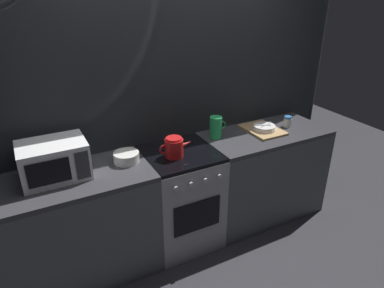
# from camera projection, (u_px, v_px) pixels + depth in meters

# --- Properties ---
(ground_plane) EXTENTS (8.00, 8.00, 0.00)m
(ground_plane) POSITION_uv_depth(u_px,v_px,m) (181.00, 238.00, 3.27)
(ground_plane) COLOR #2D2D33
(back_wall) EXTENTS (3.60, 0.05, 2.40)m
(back_wall) POSITION_uv_depth(u_px,v_px,m) (163.00, 107.00, 3.02)
(back_wall) COLOR gray
(back_wall) RESTS_ON ground_plane
(counter_left) EXTENTS (1.20, 0.60, 0.90)m
(counter_left) POSITION_uv_depth(u_px,v_px,m) (77.00, 228.00, 2.70)
(counter_left) COLOR #515459
(counter_left) RESTS_ON ground_plane
(stove_unit) EXTENTS (0.60, 0.63, 0.90)m
(stove_unit) POSITION_uv_depth(u_px,v_px,m) (181.00, 198.00, 3.08)
(stove_unit) COLOR #9E9EA3
(stove_unit) RESTS_ON ground_plane
(counter_right) EXTENTS (1.20, 0.60, 0.90)m
(counter_right) POSITION_uv_depth(u_px,v_px,m) (262.00, 174.00, 3.46)
(counter_right) COLOR #515459
(counter_right) RESTS_ON ground_plane
(microwave) EXTENTS (0.46, 0.35, 0.27)m
(microwave) POSITION_uv_depth(u_px,v_px,m) (54.00, 160.00, 2.47)
(microwave) COLOR white
(microwave) RESTS_ON counter_left
(kettle) EXTENTS (0.28, 0.15, 0.17)m
(kettle) POSITION_uv_depth(u_px,v_px,m) (174.00, 147.00, 2.78)
(kettle) COLOR red
(kettle) RESTS_ON stove_unit
(mixing_bowl) EXTENTS (0.20, 0.20, 0.08)m
(mixing_bowl) POSITION_uv_depth(u_px,v_px,m) (126.00, 157.00, 2.72)
(mixing_bowl) COLOR silver
(mixing_bowl) RESTS_ON counter_left
(pitcher) EXTENTS (0.16, 0.11, 0.20)m
(pitcher) POSITION_uv_depth(u_px,v_px,m) (216.00, 127.00, 3.11)
(pitcher) COLOR green
(pitcher) RESTS_ON counter_right
(dish_pile) EXTENTS (0.30, 0.40, 0.07)m
(dish_pile) POSITION_uv_depth(u_px,v_px,m) (263.00, 129.00, 3.28)
(dish_pile) COLOR tan
(dish_pile) RESTS_ON counter_right
(spice_jar) EXTENTS (0.08, 0.08, 0.10)m
(spice_jar) POSITION_uv_depth(u_px,v_px,m) (288.00, 122.00, 3.37)
(spice_jar) COLOR silver
(spice_jar) RESTS_ON counter_right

